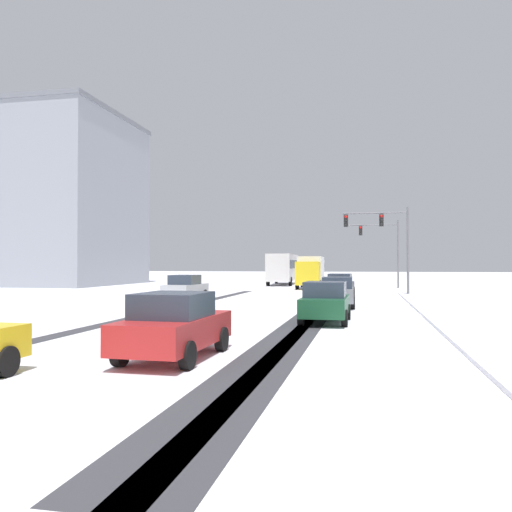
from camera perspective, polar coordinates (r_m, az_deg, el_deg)
wheel_track_left_lane at (r=26.10m, az=-10.32°, el=-5.94°), size 0.76×39.22×0.01m
wheel_track_right_lane at (r=24.28m, az=6.96°, el=-6.33°), size 0.95×39.22×0.01m
wheel_track_center at (r=24.32m, az=5.74°, el=-6.32°), size 1.11×39.22×0.01m
sidewalk_kerb_right at (r=22.84m, az=23.10°, el=-6.47°), size 4.00×39.22×0.12m
traffic_signal_near_right at (r=39.99m, az=13.84°, el=2.42°), size 4.81×0.40×6.50m
traffic_signal_far_right at (r=52.05m, az=13.67°, el=1.42°), size 5.12×0.47×6.50m
car_black_lead at (r=38.07m, az=9.13°, el=-3.11°), size 2.00×4.18×1.62m
car_silver_second at (r=33.78m, az=-7.66°, el=-3.40°), size 1.94×4.16×1.62m
car_grey_third at (r=28.52m, az=8.84°, el=-3.87°), size 1.91×4.14×1.62m
car_dark_green_fourth at (r=20.99m, az=7.55°, el=-4.97°), size 1.87×4.12×1.62m
car_red_fifth at (r=13.15m, az=-8.84°, el=-7.43°), size 1.92×4.15×1.62m
bus_oncoming at (r=58.99m, az=2.97°, el=-1.18°), size 3.02×11.10×3.38m
box_truck_delivery at (r=50.10m, az=5.94°, el=-1.64°), size 2.41×7.44×3.02m
office_building_far_left_block at (r=67.44m, az=-25.61°, el=5.32°), size 28.76×17.04×18.96m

